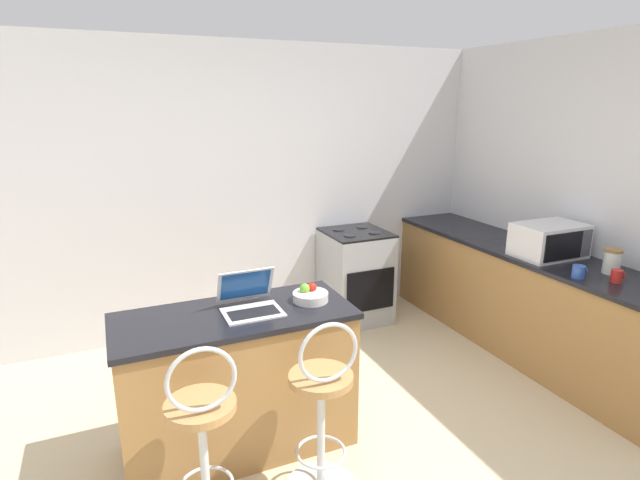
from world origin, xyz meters
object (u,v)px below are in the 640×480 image
at_px(microwave, 549,240).
at_px(fruit_bowl, 310,295).
at_px(mug_red, 617,276).
at_px(mug_blue, 579,272).
at_px(storage_jar, 612,261).
at_px(stove_range, 355,276).
at_px(bar_stool_near, 204,444).
at_px(bar_stool_far, 322,413).
at_px(laptop, 249,300).

relative_size(microwave, fruit_bowl, 2.43).
xyz_separation_m(microwave, mug_red, (-0.05, -0.63, -0.09)).
bearing_deg(mug_red, mug_blue, 134.33).
xyz_separation_m(mug_red, storage_jar, (0.13, 0.14, 0.05)).
distance_m(fruit_bowl, storage_jar, 2.21).
xyz_separation_m(stove_range, mug_blue, (0.82, -1.77, 0.49)).
distance_m(bar_stool_near, microwave, 3.00).
distance_m(stove_range, mug_red, 2.23).
height_order(bar_stool_far, fruit_bowl, bar_stool_far).
bearing_deg(bar_stool_far, fruit_bowl, 73.66).
bearing_deg(stove_range, bar_stool_near, -133.21).
bearing_deg(storage_jar, microwave, 99.82).
bearing_deg(fruit_bowl, stove_range, 52.88).
relative_size(bar_stool_near, microwave, 1.96).
relative_size(laptop, fruit_bowl, 1.54).
relative_size(stove_range, storage_jar, 4.96).
bearing_deg(fruit_bowl, laptop, 177.52).
bearing_deg(mug_red, microwave, 85.64).
height_order(bar_stool_near, storage_jar, storage_jar).
xyz_separation_m(bar_stool_near, bar_stool_far, (0.62, 0.00, 0.00)).
relative_size(bar_stool_near, mug_blue, 10.37).
distance_m(fruit_bowl, mug_blue, 1.92).
xyz_separation_m(microwave, storage_jar, (0.08, -0.48, -0.04)).
relative_size(laptop, microwave, 0.63).
distance_m(mug_blue, storage_jar, 0.30).
xyz_separation_m(bar_stool_far, mug_red, (2.21, 0.03, 0.44)).
bearing_deg(laptop, fruit_bowl, -2.48).
bearing_deg(fruit_bowl, mug_blue, -11.08).
distance_m(fruit_bowl, mug_red, 2.11).
bearing_deg(mug_red, stove_range, 116.80).
bearing_deg(stove_range, mug_red, -63.20).
distance_m(bar_stool_near, storage_jar, 3.01).
relative_size(microwave, mug_red, 5.89).
bearing_deg(microwave, storage_jar, -80.18).
height_order(bar_stool_far, storage_jar, storage_jar).
relative_size(bar_stool_far, fruit_bowl, 4.77).
distance_m(bar_stool_far, mug_red, 2.25).
xyz_separation_m(bar_stool_near, fruit_bowl, (0.79, 0.57, 0.43)).
xyz_separation_m(bar_stool_far, fruit_bowl, (0.17, 0.57, 0.43)).
height_order(bar_stool_near, microwave, microwave).
height_order(bar_stool_far, stove_range, bar_stool_far).
distance_m(microwave, mug_blue, 0.51).
xyz_separation_m(bar_stool_near, storage_jar, (2.96, 0.17, 0.49)).
relative_size(fruit_bowl, storage_jar, 1.21).
xyz_separation_m(laptop, microwave, (2.47, 0.07, 0.07)).
height_order(stove_range, fruit_bowl, fruit_bowl).
bearing_deg(storage_jar, fruit_bowl, 169.75).
height_order(fruit_bowl, mug_blue, fruit_bowl).
relative_size(laptop, mug_red, 3.72).
bearing_deg(laptop, bar_stool_near, -125.14).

